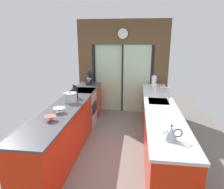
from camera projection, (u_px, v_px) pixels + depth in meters
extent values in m
cube|color=slate|center=(116.00, 138.00, 4.56)|extent=(5.04, 7.60, 0.02)
cube|color=brown|center=(123.00, 32.00, 5.65)|extent=(2.64, 0.08, 0.70)
cube|color=#B2D1AD|center=(109.00, 79.00, 6.08)|extent=(0.80, 0.02, 2.00)
cube|color=#B2D1AD|center=(137.00, 79.00, 5.94)|extent=(0.80, 0.02, 2.00)
cube|color=black|center=(94.00, 78.00, 6.11)|extent=(0.08, 0.10, 2.00)
cube|color=black|center=(152.00, 80.00, 5.90)|extent=(0.08, 0.10, 2.00)
cube|color=black|center=(122.00, 79.00, 6.01)|extent=(0.04, 0.10, 2.00)
cube|color=brown|center=(86.00, 78.00, 6.14)|extent=(0.42, 0.08, 2.00)
cube|color=brown|center=(160.00, 80.00, 5.87)|extent=(0.42, 0.08, 2.00)
cylinder|color=white|center=(123.00, 34.00, 5.60)|extent=(0.28, 0.03, 0.28)
torus|color=black|center=(123.00, 34.00, 5.60)|extent=(0.30, 0.02, 0.30)
cube|color=red|center=(61.00, 136.00, 3.67)|extent=(0.58, 2.55, 0.88)
cube|color=red|center=(89.00, 101.00, 5.77)|extent=(0.58, 0.65, 0.88)
cube|color=#3D3D42|center=(71.00, 102.00, 4.14)|extent=(0.62, 3.80, 0.04)
cube|color=red|center=(159.00, 127.00, 4.04)|extent=(0.58, 3.80, 0.88)
cube|color=#BCBCC1|center=(160.00, 106.00, 3.92)|extent=(0.62, 3.80, 0.04)
cube|color=#B7BABC|center=(158.00, 102.00, 4.16)|extent=(0.40, 0.48, 0.05)
cylinder|color=#B7BABC|center=(169.00, 94.00, 4.09)|extent=(0.02, 0.02, 0.30)
cylinder|color=#B7BABC|center=(165.00, 88.00, 4.06)|extent=(0.18, 0.02, 0.02)
cube|color=#B7BABC|center=(83.00, 108.00, 5.17)|extent=(0.58, 0.60, 0.88)
cube|color=black|center=(95.00, 107.00, 5.12)|extent=(0.01, 0.48, 0.28)
cube|color=black|center=(83.00, 91.00, 5.05)|extent=(0.58, 0.60, 0.03)
cylinder|color=#B7BABC|center=(93.00, 97.00, 4.86)|extent=(0.02, 0.04, 0.04)
cylinder|color=#B7BABC|center=(95.00, 95.00, 5.04)|extent=(0.02, 0.04, 0.04)
cylinder|color=#B7BABC|center=(96.00, 93.00, 5.21)|extent=(0.02, 0.04, 0.04)
cylinder|color=#BC4C38|center=(51.00, 120.00, 3.16)|extent=(0.08, 0.08, 0.01)
cone|color=#BC4C38|center=(51.00, 118.00, 3.15)|extent=(0.18, 0.18, 0.07)
cylinder|color=silver|center=(59.00, 112.00, 3.51)|extent=(0.09, 0.09, 0.01)
cone|color=silver|center=(59.00, 110.00, 3.50)|extent=(0.21, 0.21, 0.08)
cube|color=black|center=(75.00, 93.00, 4.36)|extent=(0.08, 0.14, 0.22)
cylinder|color=black|center=(73.00, 86.00, 4.32)|extent=(0.02, 0.02, 0.09)
cylinder|color=black|center=(74.00, 87.00, 4.32)|extent=(0.02, 0.02, 0.09)
cylinder|color=black|center=(75.00, 87.00, 4.32)|extent=(0.02, 0.02, 0.08)
cylinder|color=black|center=(76.00, 87.00, 4.32)|extent=(0.02, 0.02, 0.07)
cylinder|color=black|center=(76.00, 87.00, 4.32)|extent=(0.02, 0.02, 0.06)
cube|color=black|center=(90.00, 83.00, 5.67)|extent=(0.17, 0.26, 0.08)
cube|color=black|center=(90.00, 77.00, 5.73)|extent=(0.10, 0.08, 0.20)
ellipsoid|color=black|center=(89.00, 74.00, 5.59)|extent=(0.13, 0.12, 0.24)
cone|color=#B7BABC|center=(89.00, 80.00, 5.62)|extent=(0.15, 0.15, 0.13)
cylinder|color=#B7BABC|center=(71.00, 98.00, 4.07)|extent=(0.25, 0.25, 0.18)
cylinder|color=#B7BABC|center=(70.00, 93.00, 4.04)|extent=(0.26, 0.26, 0.01)
sphere|color=black|center=(70.00, 92.00, 4.04)|extent=(0.03, 0.03, 0.03)
cone|color=#B7BABC|center=(171.00, 133.00, 2.53)|extent=(0.17, 0.17, 0.18)
sphere|color=black|center=(172.00, 126.00, 2.50)|extent=(0.03, 0.03, 0.03)
cylinder|color=#B7BABC|center=(165.00, 132.00, 2.54)|extent=(0.08, 0.02, 0.07)
torus|color=black|center=(178.00, 133.00, 2.52)|extent=(0.12, 0.01, 0.12)
cylinder|color=silver|center=(156.00, 88.00, 4.85)|extent=(0.05, 0.05, 0.20)
cylinder|color=silver|center=(156.00, 83.00, 4.82)|extent=(0.02, 0.02, 0.04)
cylinder|color=black|center=(156.00, 82.00, 4.82)|extent=(0.03, 0.03, 0.01)
cylinder|color=#B7BABC|center=(154.00, 86.00, 5.43)|extent=(0.14, 0.14, 0.01)
cylinder|color=white|center=(154.00, 81.00, 5.39)|extent=(0.13, 0.13, 0.27)
sphere|color=#B7BABC|center=(154.00, 75.00, 5.35)|extent=(0.03, 0.03, 0.03)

